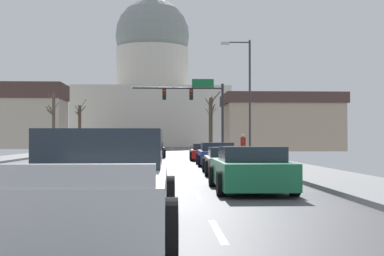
% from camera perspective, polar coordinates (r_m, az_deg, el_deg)
% --- Properties ---
extents(ground, '(20.00, 180.00, 0.20)m').
position_cam_1_polar(ground, '(32.47, -7.59, -3.69)').
color(ground, '#48484D').
extents(signal_gantry, '(7.91, 0.41, 6.51)m').
position_cam_1_polar(signal_gantry, '(45.67, 0.52, 2.98)').
color(signal_gantry, '#28282D').
rests_on(signal_gantry, ground).
extents(street_lamp_right, '(1.97, 0.24, 7.82)m').
position_cam_1_polar(street_lamp_right, '(34.88, 5.89, 4.23)').
color(street_lamp_right, '#333338').
rests_on(street_lamp_right, ground).
extents(capitol_building, '(28.72, 20.11, 31.38)m').
position_cam_1_polar(capitol_building, '(103.66, -4.31, 4.32)').
color(capitol_building, beige).
rests_on(capitol_building, ground).
extents(sedan_near_00, '(2.10, 4.40, 1.16)m').
position_cam_1_polar(sedan_near_00, '(41.68, -4.30, -2.41)').
color(sedan_near_00, black).
rests_on(sedan_near_00, ground).
extents(sedan_near_01, '(2.20, 4.64, 1.13)m').
position_cam_1_polar(sedan_near_01, '(35.65, 1.43, -2.64)').
color(sedan_near_01, '#B71414').
rests_on(sedan_near_01, ground).
extents(sedan_near_02, '(2.15, 4.66, 1.25)m').
position_cam_1_polar(sedan_near_02, '(28.44, 2.64, -2.89)').
color(sedan_near_02, navy).
rests_on(sedan_near_02, ground).
extents(sedan_near_03, '(2.07, 4.54, 1.11)m').
position_cam_1_polar(sedan_near_03, '(21.57, 3.86, -3.63)').
color(sedan_near_03, '#6B6056').
rests_on(sedan_near_03, ground).
extents(sedan_near_04, '(2.11, 4.36, 1.24)m').
position_cam_1_polar(sedan_near_04, '(14.67, 6.31, -4.54)').
color(sedan_near_04, '#1E7247').
rests_on(sedan_near_04, ground).
extents(pickup_truck_near_05, '(2.28, 5.62, 1.59)m').
position_cam_1_polar(pickup_truck_near_05, '(7.75, -10.18, -6.52)').
color(pickup_truck_near_05, silver).
rests_on(pickup_truck_near_05, ground).
extents(sedan_oncoming_00, '(2.19, 4.27, 1.13)m').
position_cam_1_polar(sedan_oncoming_00, '(54.33, -11.05, -2.12)').
color(sedan_oncoming_00, '#1E7247').
rests_on(sedan_oncoming_00, ground).
extents(sedan_oncoming_01, '(1.96, 4.48, 1.28)m').
position_cam_1_polar(sedan_oncoming_01, '(65.70, -9.52, -1.91)').
color(sedan_oncoming_01, '#6B6056').
rests_on(sedan_oncoming_01, ground).
extents(sedan_oncoming_02, '(2.06, 4.45, 1.22)m').
position_cam_1_polar(sedan_oncoming_02, '(76.58, -8.56, -1.82)').
color(sedan_oncoming_02, navy).
rests_on(sedan_oncoming_02, ground).
extents(flank_building_00, '(9.51, 7.35, 9.59)m').
position_cam_1_polar(flank_building_00, '(81.34, -16.89, 1.27)').
color(flank_building_00, '#B2A38E').
rests_on(flank_building_00, ground).
extents(flank_building_01, '(14.25, 8.76, 6.92)m').
position_cam_1_polar(flank_building_01, '(65.64, 9.61, 0.63)').
color(flank_building_01, tan).
rests_on(flank_building_01, ground).
extents(bare_tree_00, '(1.84, 2.09, 6.96)m').
position_cam_1_polar(bare_tree_00, '(62.64, 2.08, 0.66)').
color(bare_tree_00, '#4C3D2D').
rests_on(bare_tree_00, ground).
extents(bare_tree_01, '(1.27, 1.84, 6.28)m').
position_cam_1_polar(bare_tree_01, '(65.95, -12.08, 0.17)').
color(bare_tree_01, '#4C3D2D').
rests_on(bare_tree_01, ground).
extents(bare_tree_02, '(1.02, 1.63, 6.48)m').
position_cam_1_polar(bare_tree_02, '(69.76, 2.00, 0.46)').
color(bare_tree_02, brown).
rests_on(bare_tree_02, ground).
extents(bare_tree_03, '(1.37, 1.82, 6.05)m').
position_cam_1_polar(bare_tree_03, '(55.57, -14.79, 0.73)').
color(bare_tree_03, brown).
rests_on(bare_tree_03, ground).
extents(pedestrian_00, '(0.35, 0.34, 1.62)m').
position_cam_1_polar(pedestrian_00, '(34.77, 5.56, -1.85)').
color(pedestrian_00, '#33333D').
rests_on(pedestrian_00, ground).
extents(bicycle_parked, '(0.12, 1.77, 0.85)m').
position_cam_1_polar(bicycle_parked, '(33.84, 7.57, -2.80)').
color(bicycle_parked, black).
rests_on(bicycle_parked, ground).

